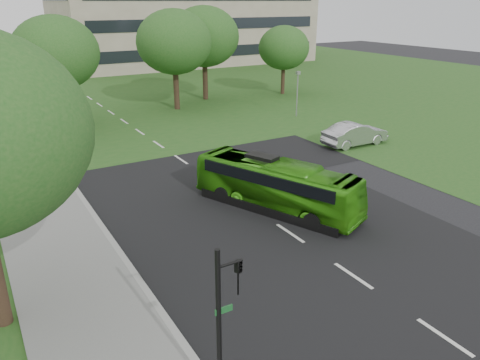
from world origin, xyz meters
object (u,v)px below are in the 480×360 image
at_px(sedan, 355,134).
at_px(traffic_light, 224,318).
at_px(tree_park_b, 55,53).
at_px(tree_park_c, 174,42).
at_px(tree_park_e, 284,48).
at_px(tree_park_d, 204,37).
at_px(bus, 276,185).
at_px(camera_pole, 297,88).

bearing_deg(sedan, traffic_light, 129.96).
distance_m(tree_park_b, sedan, 23.66).
height_order(tree_park_c, tree_park_e, tree_park_c).
bearing_deg(tree_park_d, tree_park_c, -146.95).
xyz_separation_m(bus, traffic_light, (-8.06, -9.43, 1.47)).
distance_m(bus, camera_pole, 20.11).
relative_size(tree_park_c, sedan, 1.85).
xyz_separation_m(tree_park_b, tree_park_c, (10.63, 1.65, 0.26)).
xyz_separation_m(tree_park_b, traffic_light, (-2.32, -31.42, -3.23)).
xyz_separation_m(tree_park_c, tree_park_d, (4.50, 2.93, 0.14)).
distance_m(tree_park_b, camera_pole, 20.01).
height_order(tree_park_e, traffic_light, tree_park_e).
relative_size(tree_park_e, sedan, 1.48).
height_order(tree_park_d, tree_park_e, tree_park_d).
distance_m(tree_park_d, traffic_light, 40.17).
distance_m(tree_park_b, tree_park_e, 24.09).
bearing_deg(bus, tree_park_e, 31.55).
xyz_separation_m(tree_park_d, sedan, (1.69, -20.41, -5.50)).
distance_m(tree_park_d, tree_park_e, 9.00).
xyz_separation_m(bus, sedan, (11.09, 6.16, -0.41)).
bearing_deg(sedan, bus, 119.85).
xyz_separation_m(tree_park_d, camera_pole, (3.46, -11.17, -3.74)).
bearing_deg(traffic_light, tree_park_e, 34.14).
xyz_separation_m(tree_park_e, camera_pole, (-5.29, -9.58, -2.38)).
xyz_separation_m(tree_park_e, bus, (-18.16, -24.98, -3.73)).
height_order(tree_park_b, bus, tree_park_b).
relative_size(tree_park_c, traffic_light, 1.99).
xyz_separation_m(tree_park_b, sedan, (16.83, -15.84, -5.10)).
bearing_deg(camera_pole, tree_park_e, 77.53).
bearing_deg(tree_park_b, traffic_light, -94.23).
bearing_deg(tree_park_b, tree_park_d, 16.83).
xyz_separation_m(tree_park_c, camera_pole, (7.97, -8.24, -3.60)).
xyz_separation_m(tree_park_c, tree_park_e, (13.26, 1.34, -1.22)).
relative_size(tree_park_b, bus, 1.00).
distance_m(tree_park_b, tree_park_c, 10.76).
xyz_separation_m(sedan, camera_pole, (1.77, 9.24, 1.76)).
height_order(tree_park_e, bus, tree_park_e).
bearing_deg(traffic_light, camera_pole, 31.32).
bearing_deg(sedan, camera_pole, -10.03).
bearing_deg(traffic_light, tree_park_b, 67.21).
bearing_deg(tree_park_e, sedan, -110.57).
height_order(bus, traffic_light, traffic_light).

